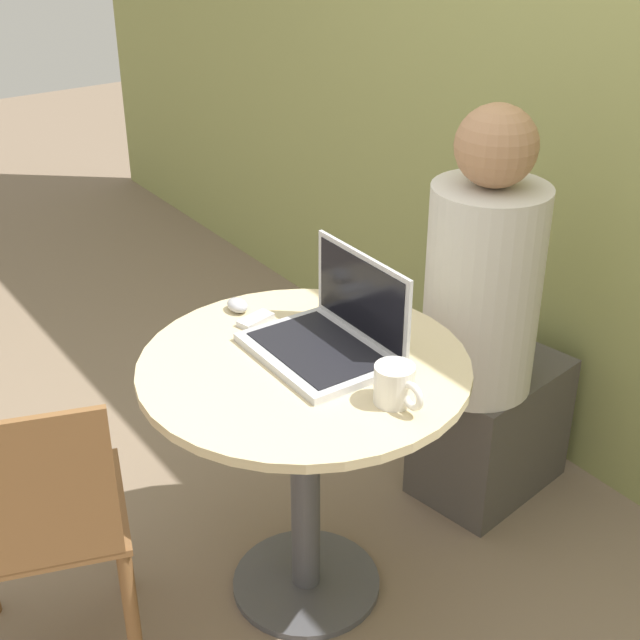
{
  "coord_description": "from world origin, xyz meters",
  "views": [
    {
      "loc": [
        1.55,
        -1.05,
        1.85
      ],
      "look_at": [
        -0.0,
        0.05,
        0.83
      ],
      "focal_mm": 50.0,
      "sensor_mm": 36.0,
      "label": 1
    }
  ],
  "objects_px": {
    "cell_phone": "(255,320)",
    "person_seated": "(487,346)",
    "chair_empty": "(40,531)",
    "laptop": "(331,334)"
  },
  "relations": [
    {
      "from": "laptop",
      "to": "chair_empty",
      "type": "distance_m",
      "value": 0.83
    },
    {
      "from": "chair_empty",
      "to": "person_seated",
      "type": "distance_m",
      "value": 1.35
    },
    {
      "from": "cell_phone",
      "to": "person_seated",
      "type": "xyz_separation_m",
      "value": [
        0.21,
        0.67,
        -0.2
      ]
    },
    {
      "from": "laptop",
      "to": "cell_phone",
      "type": "distance_m",
      "value": 0.25
    },
    {
      "from": "laptop",
      "to": "chair_empty",
      "type": "relative_size",
      "value": 0.45
    },
    {
      "from": "cell_phone",
      "to": "person_seated",
      "type": "height_order",
      "value": "person_seated"
    },
    {
      "from": "cell_phone",
      "to": "person_seated",
      "type": "distance_m",
      "value": 0.73
    },
    {
      "from": "cell_phone",
      "to": "chair_empty",
      "type": "height_order",
      "value": "chair_empty"
    },
    {
      "from": "cell_phone",
      "to": "chair_empty",
      "type": "bearing_deg",
      "value": -79.73
    },
    {
      "from": "chair_empty",
      "to": "laptop",
      "type": "bearing_deg",
      "value": 81.2
    }
  ]
}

